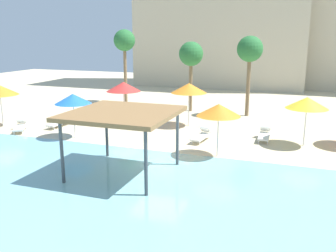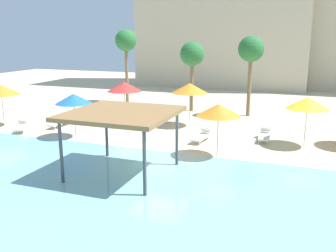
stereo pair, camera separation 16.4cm
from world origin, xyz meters
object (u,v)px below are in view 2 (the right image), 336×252
at_px(beach_umbrella_red_0, 124,87).
at_px(beach_umbrella_blue_4, 74,99).
at_px(palm_tree_0, 126,42).
at_px(beach_umbrella_yellow_6, 308,103).
at_px(lounge_chair_5, 265,135).
at_px(palm_tree_1, 251,51).
at_px(palm_tree_3, 192,55).
at_px(lounge_chair_4, 22,126).
at_px(beach_umbrella_orange_2, 218,110).
at_px(lounge_chair_6, 202,135).
at_px(beach_umbrella_orange_3, 1,90).
at_px(beach_umbrella_orange_5, 190,88).
at_px(shade_pavilion, 122,115).
at_px(lounge_chair_2, 61,122).

bearing_deg(beach_umbrella_red_0, beach_umbrella_blue_4, -100.42).
bearing_deg(beach_umbrella_red_0, palm_tree_0, 115.33).
relative_size(beach_umbrella_yellow_6, lounge_chair_5, 1.42).
distance_m(palm_tree_1, palm_tree_3, 4.60).
relative_size(lounge_chair_4, palm_tree_0, 0.30).
relative_size(beach_umbrella_orange_2, lounge_chair_6, 1.37).
bearing_deg(beach_umbrella_blue_4, beach_umbrella_red_0, 79.58).
relative_size(beach_umbrella_blue_4, lounge_chair_4, 1.37).
xyz_separation_m(beach_umbrella_orange_3, beach_umbrella_blue_4, (6.12, -0.77, -0.12)).
height_order(lounge_chair_5, palm_tree_0, palm_tree_0).
distance_m(beach_umbrella_orange_3, lounge_chair_5, 17.10).
xyz_separation_m(beach_umbrella_orange_5, palm_tree_3, (-1.33, 4.91, 1.88)).
relative_size(lounge_chair_5, palm_tree_1, 0.32).
bearing_deg(shade_pavilion, lounge_chair_2, 141.09).
relative_size(beach_umbrella_yellow_6, palm_tree_0, 0.42).
bearing_deg(lounge_chair_6, beach_umbrella_orange_3, -77.61).
distance_m(beach_umbrella_red_0, beach_umbrella_orange_5, 4.60).
xyz_separation_m(beach_umbrella_orange_2, palm_tree_3, (-4.60, 10.71, 2.05)).
relative_size(shade_pavilion, palm_tree_0, 0.68).
bearing_deg(palm_tree_1, beach_umbrella_orange_2, -89.79).
relative_size(beach_umbrella_orange_2, palm_tree_3, 0.49).
bearing_deg(lounge_chair_5, beach_umbrella_red_0, -99.60).
xyz_separation_m(shade_pavilion, palm_tree_0, (-8.00, 16.49, 2.72)).
bearing_deg(beach_umbrella_orange_2, beach_umbrella_orange_5, 119.36).
relative_size(beach_umbrella_orange_3, beach_umbrella_yellow_6, 1.03).
bearing_deg(beach_umbrella_red_0, lounge_chair_6, -24.03).
height_order(lounge_chair_2, lounge_chair_4, same).
relative_size(beach_umbrella_blue_4, palm_tree_0, 0.41).
height_order(lounge_chair_5, lounge_chair_6, same).
xyz_separation_m(beach_umbrella_blue_4, palm_tree_3, (4.12, 10.16, 2.08)).
height_order(beach_umbrella_red_0, beach_umbrella_orange_2, beach_umbrella_red_0).
relative_size(lounge_chair_4, palm_tree_3, 0.35).
height_order(palm_tree_1, palm_tree_3, palm_tree_1).
bearing_deg(beach_umbrella_orange_2, beach_umbrella_blue_4, 176.39).
bearing_deg(lounge_chair_5, lounge_chair_4, -79.23).
xyz_separation_m(beach_umbrella_orange_3, palm_tree_3, (10.25, 9.40, 1.97)).
distance_m(beach_umbrella_blue_4, lounge_chair_5, 11.35).
bearing_deg(lounge_chair_2, beach_umbrella_orange_3, -67.54).
distance_m(lounge_chair_4, palm_tree_3, 13.61).
distance_m(beach_umbrella_yellow_6, lounge_chair_5, 3.02).
height_order(beach_umbrella_blue_4, lounge_chair_4, beach_umbrella_blue_4).
xyz_separation_m(lounge_chair_6, palm_tree_0, (-9.84, 10.17, 5.03)).
xyz_separation_m(beach_umbrella_orange_5, lounge_chair_5, (5.19, -1.90, -2.22)).
relative_size(beach_umbrella_orange_3, lounge_chair_2, 1.45).
distance_m(lounge_chair_2, lounge_chair_6, 9.80).
bearing_deg(lounge_chair_2, beach_umbrella_yellow_6, 96.01).
distance_m(beach_umbrella_orange_2, beach_umbrella_orange_5, 6.67).
xyz_separation_m(beach_umbrella_orange_2, beach_umbrella_blue_4, (-8.73, 0.55, -0.03)).
bearing_deg(shade_pavilion, beach_umbrella_yellow_6, 44.65).
relative_size(shade_pavilion, palm_tree_3, 0.80).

